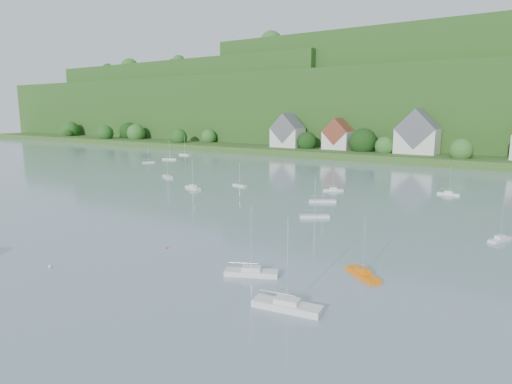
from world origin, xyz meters
TOP-DOWN VIEW (x-y plane):
  - far_shore_strip at (0.00, 200.00)m, footprint 600.00×60.00m
  - forested_ridge at (0.39, 268.57)m, footprint 620.00×181.22m
  - village_building_0 at (-55.00, 187.00)m, footprint 14.00×10.40m
  - village_building_1 at (-30.00, 189.00)m, footprint 12.00×9.36m
  - village_building_2 at (5.00, 188.00)m, footprint 16.00×11.44m
  - near_sailboat_3 at (22.55, 45.23)m, footprint 6.78×4.61m
  - near_sailboat_4 at (31.05, 39.41)m, footprint 7.50×3.18m
  - near_sailboat_5 at (34.13, 52.57)m, footprint 5.55×4.73m
  - mooring_buoy_1 at (-0.79, 32.75)m, footprint 0.48×0.48m
  - mooring_buoy_2 at (31.63, 41.27)m, footprint 0.43×0.43m
  - mooring_buoy_3 at (5.81, 47.14)m, footprint 0.38×0.38m
  - far_sailboat_cluster at (13.50, 116.25)m, footprint 203.36×78.79m

SIDE VIEW (x-z plane):
  - mooring_buoy_1 at x=-0.79m, z-range -0.24..0.24m
  - mooring_buoy_2 at x=31.63m, z-range -0.22..0.22m
  - mooring_buoy_3 at x=5.81m, z-range -0.19..0.19m
  - far_sailboat_cluster at x=13.50m, z-range -3.90..4.63m
  - near_sailboat_5 at x=34.13m, z-range -3.45..4.30m
  - near_sailboat_3 at x=22.55m, z-range -4.02..4.94m
  - near_sailboat_4 at x=31.05m, z-range -4.42..5.39m
  - far_shore_strip at x=0.00m, z-range 0.00..3.00m
  - village_building_1 at x=-30.00m, z-range 1.75..15.75m
  - village_building_0 at x=-55.00m, z-range 1.51..17.51m
  - village_building_2 at x=5.00m, z-range 1.27..19.27m
  - forested_ridge at x=0.39m, z-range -12.06..57.83m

